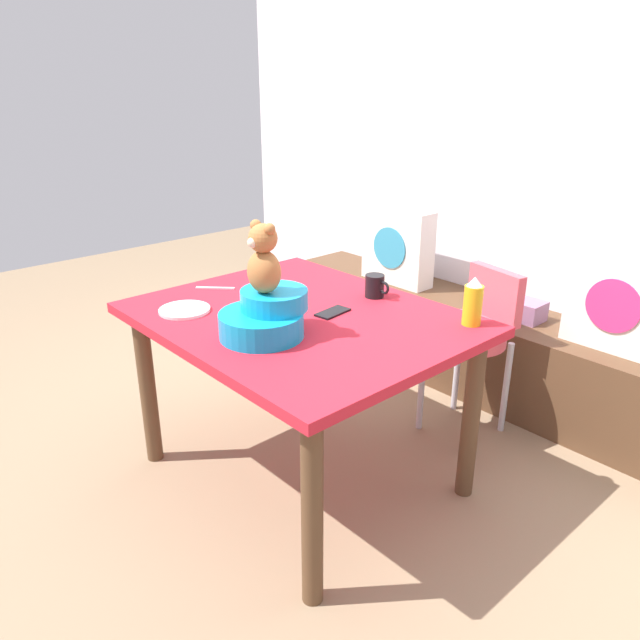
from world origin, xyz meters
TOP-DOWN VIEW (x-y plane):
  - ground_plane at (0.00, 0.00)m, footprint 8.00×8.00m
  - back_wall at (0.00, 1.52)m, footprint 4.40×0.10m
  - window_bench at (0.00, 1.25)m, footprint 2.60×0.44m
  - pillow_floral_left at (-0.58, 1.23)m, footprint 0.44×0.15m
  - pillow_floral_right at (0.70, 1.23)m, footprint 0.44×0.15m
  - book_stack at (0.24, 1.25)m, footprint 0.20×0.14m
  - dining_table at (0.00, 0.00)m, footprint 1.25×1.01m
  - highchair at (0.24, 0.82)m, footprint 0.39×0.50m
  - infant_seat_teal at (0.07, -0.22)m, footprint 0.30×0.33m
  - teddy_bear at (0.07, -0.22)m, footprint 0.13×0.12m
  - ketchup_bottle at (0.50, 0.41)m, footprint 0.07×0.07m
  - coffee_mug at (0.05, 0.36)m, footprint 0.12×0.08m
  - dinner_plate_near at (-0.33, -0.32)m, footprint 0.20×0.20m
  - cell_phone at (0.07, 0.10)m, footprint 0.09×0.15m
  - table_fork at (-0.49, -0.08)m, footprint 0.13×0.13m

SIDE VIEW (x-z plane):
  - ground_plane at x=0.00m, z-range 0.00..0.00m
  - window_bench at x=0.00m, z-range 0.00..0.46m
  - book_stack at x=0.24m, z-range 0.46..0.56m
  - highchair at x=0.24m, z-range 0.13..0.92m
  - dining_table at x=0.00m, z-range 0.27..1.01m
  - pillow_floral_left at x=-0.58m, z-range 0.46..0.90m
  - pillow_floral_right at x=0.70m, z-range 0.46..0.90m
  - table_fork at x=-0.49m, z-range 0.74..0.75m
  - cell_phone at x=0.07m, z-range 0.74..0.75m
  - dinner_plate_near at x=-0.33m, z-range 0.74..0.75m
  - coffee_mug at x=0.05m, z-range 0.74..0.84m
  - infant_seat_teal at x=0.07m, z-range 0.73..0.89m
  - ketchup_bottle at x=0.50m, z-range 0.73..0.92m
  - teddy_bear at x=0.07m, z-range 0.89..1.14m
  - back_wall at x=0.00m, z-range 0.00..2.60m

